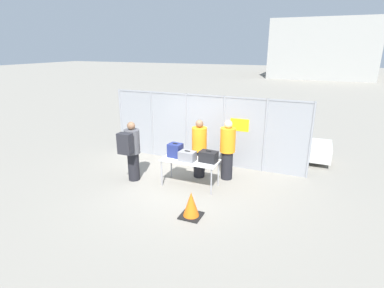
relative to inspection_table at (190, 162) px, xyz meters
name	(u,v)px	position (x,y,z in m)	size (l,w,h in m)	color
ground_plane	(181,184)	(-0.27, -0.05, -0.72)	(120.00, 120.00, 0.00)	gray
fence_section	(205,128)	(-0.26, 1.86, 0.49)	(6.73, 0.07, 2.34)	gray
inspection_table	(190,162)	(0.00, 0.00, 0.00)	(1.61, 0.73, 0.79)	silver
suitcase_navy	(175,150)	(-0.49, 0.07, 0.26)	(0.40, 0.34, 0.41)	navy
suitcase_grey	(187,156)	(-0.04, -0.09, 0.20)	(0.46, 0.33, 0.29)	slate
suitcase_black	(208,157)	(0.52, 0.07, 0.22)	(0.50, 0.35, 0.32)	black
traveler_hooded	(131,149)	(-1.70, -0.34, 0.26)	(0.44, 0.68, 1.78)	black
security_worker_near	(199,148)	(0.00, 0.70, 0.20)	(0.44, 0.44, 1.78)	black
security_worker_far	(227,149)	(0.83, 0.88, 0.22)	(0.45, 0.45, 1.81)	black
utility_trailer	(283,147)	(2.15, 3.39, -0.32)	(4.03, 1.99, 0.67)	silver
distant_hangar	(322,49)	(2.92, 38.17, 2.79)	(12.13, 13.26, 7.02)	#999993
traffic_cone	(191,205)	(0.67, -1.51, -0.43)	(0.50, 0.50, 0.62)	black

